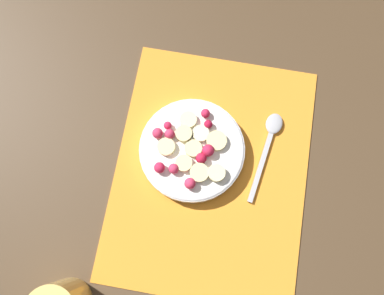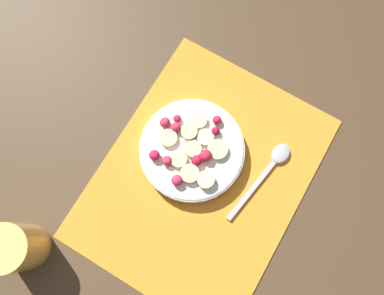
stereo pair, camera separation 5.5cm
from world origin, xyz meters
TOP-DOWN VIEW (x-y plane):
  - ground_plane at (0.00, 0.00)m, footprint 3.00×3.00m
  - placemat at (0.00, 0.00)m, footprint 0.45×0.34m
  - fruit_bowl at (0.03, 0.04)m, footprint 0.19×0.19m
  - spoon at (0.08, -0.10)m, footprint 0.17×0.05m
  - drinking_glass at (-0.26, 0.20)m, footprint 0.08×0.08m

SIDE VIEW (x-z plane):
  - ground_plane at x=0.00m, z-range 0.00..0.00m
  - placemat at x=0.00m, z-range 0.00..0.01m
  - spoon at x=0.08m, z-range 0.01..0.01m
  - fruit_bowl at x=0.03m, z-range 0.00..0.05m
  - drinking_glass at x=-0.26m, z-range 0.00..0.10m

